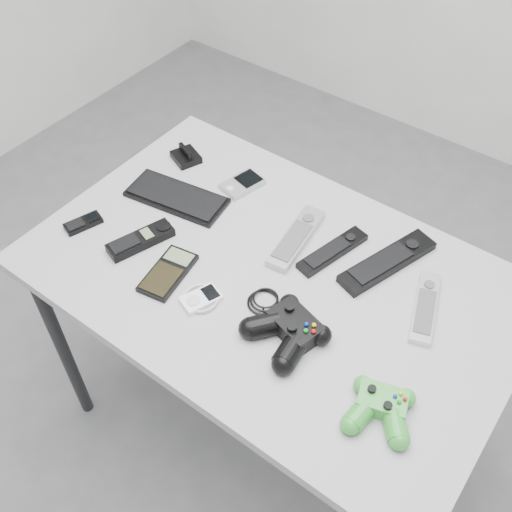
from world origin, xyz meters
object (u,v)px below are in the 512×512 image
Objects in this scene: pda_keyboard at (177,197)px; remote_black_a at (333,251)px; remote_silver_b at (425,307)px; mobile_phone at (83,223)px; pda at (242,184)px; mp3_player at (201,298)px; controller_green at (381,407)px; remote_black_b at (387,261)px; desk at (272,290)px; calculator at (168,273)px; cordless_handset at (141,240)px; remote_silver_a at (296,237)px; controller_black at (289,329)px.

remote_black_a reaches higher than pda_keyboard.
remote_silver_b is 0.85m from mobile_phone.
pda is 1.26× the size of mp3_player.
pda_keyboard is at bearing 145.78° from controller_green.
pda_keyboard is 0.18m from pda.
remote_black_b is 1.87× the size of controller_green.
remote_black_b is 3.04× the size of mp3_player.
desk is 0.19m from mp3_player.
calculator is (0.05, -0.35, -0.00)m from pda.
remote_silver_b is 2.16× the size of mobile_phone.
controller_green is (0.69, -0.05, 0.01)m from cordless_handset.
remote_black_b is (0.20, 0.18, 0.08)m from desk.
pda is 0.45m from remote_black_b.
remote_black_b is (0.55, 0.12, 0.00)m from pda_keyboard.
pda is at bearing 132.19° from controller_green.
remote_black_a is at bearing 1.22° from pda_keyboard.
mp3_player is at bearing -165.17° from remote_silver_b.
remote_silver_a and remote_black_b have the same top height.
remote_silver_b reaches higher than pda.
desk is at bearing 152.07° from controller_black.
desk is 8.03× the size of controller_green.
controller_green is (0.62, -0.37, 0.01)m from pda.
pda_keyboard is 2.86× the size of mobile_phone.
calculator is at bearing -68.34° from pda.
pda_keyboard is at bearing 120.55° from cordless_handset.
mobile_phone is 0.17m from cordless_handset.
remote_silver_b reaches higher than mobile_phone.
cordless_handset is 0.61× the size of controller_black.
remote_silver_a is at bearing 56.39° from cordless_handset.
cordless_handset reaches higher than remote_black_a.
remote_silver_a is 0.38m from cordless_handset.
controller_black is (0.37, -0.32, 0.02)m from pda.
controller_black reaches higher than mp3_player.
pda_keyboard is 1.32× the size of remote_silver_b.
remote_black_a is (0.43, 0.08, 0.00)m from pda_keyboard.
cordless_handset reaches higher than pda_keyboard.
remote_black_a is 0.13m from remote_black_b.
remote_silver_b reaches higher than calculator.
desk is 13.06× the size of mp3_player.
cordless_handset is at bearing -159.89° from desk.
remote_black_b is 0.15m from remote_silver_b.
pda_keyboard is 0.98× the size of controller_black.
remote_silver_a reaches higher than mp3_player.
remote_silver_a is 1.33× the size of cordless_handset.
calculator is at bearing 19.85° from mobile_phone.
pda is at bearing 96.01° from cordless_handset.
cordless_handset is at bearing -170.88° from mp3_player.
remote_black_b is at bearing 10.91° from pda.
mobile_phone is 0.85m from controller_green.
mp3_player is at bearing -116.38° from desk.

